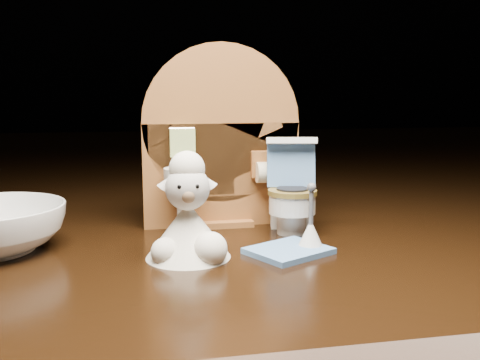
# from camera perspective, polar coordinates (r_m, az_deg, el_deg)

# --- Properties ---
(backdrop_panel) EXTENTS (0.13, 0.05, 0.15)m
(backdrop_panel) POSITION_cam_1_polar(r_m,az_deg,el_deg) (0.44, -2.13, 3.54)
(backdrop_panel) COLOR #935829
(backdrop_panel) RESTS_ON ground
(toy_toilet) EXTENTS (0.04, 0.05, 0.08)m
(toy_toilet) POSITION_cam_1_polar(r_m,az_deg,el_deg) (0.43, 5.48, -1.86)
(toy_toilet) COLOR white
(toy_toilet) RESTS_ON ground
(bath_mat) EXTENTS (0.07, 0.06, 0.00)m
(bath_mat) POSITION_cam_1_polar(r_m,az_deg,el_deg) (0.38, 5.21, -7.54)
(bath_mat) COLOR #5481B9
(bath_mat) RESTS_ON ground
(toilet_brush) EXTENTS (0.02, 0.02, 0.05)m
(toilet_brush) POSITION_cam_1_polar(r_m,az_deg,el_deg) (0.38, 7.54, -5.62)
(toilet_brush) COLOR white
(toilet_brush) RESTS_ON ground
(plush_lamb) EXTENTS (0.06, 0.06, 0.07)m
(plush_lamb) POSITION_cam_1_polar(r_m,az_deg,el_deg) (0.36, -5.53, -4.37)
(plush_lamb) COLOR white
(plush_lamb) RESTS_ON ground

